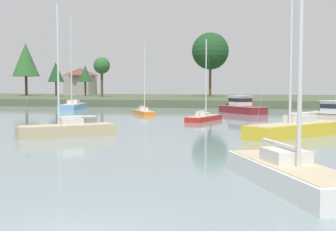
{
  "coord_description": "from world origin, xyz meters",
  "views": [
    {
      "loc": [
        5.04,
        -11.13,
        3.98
      ],
      "look_at": [
        -2.63,
        23.2,
        1.7
      ],
      "focal_mm": 50.39,
      "sensor_mm": 36.0,
      "label": 1
    }
  ],
  "objects_px": {
    "sailboat_orange": "(144,113)",
    "sailboat_sand": "(67,133)",
    "cruiser_maroon": "(238,109)",
    "sailboat_yellow": "(296,132)",
    "cruiser_cream": "(330,117)",
    "sailboat_red": "(204,119)",
    "sailboat_skyblue": "(73,107)",
    "sailboat_white": "(290,180)"
  },
  "relations": [
    {
      "from": "cruiser_maroon",
      "to": "sailboat_orange",
      "type": "bearing_deg",
      "value": -152.18
    },
    {
      "from": "cruiser_maroon",
      "to": "sailboat_skyblue",
      "type": "distance_m",
      "value": 27.93
    },
    {
      "from": "cruiser_maroon",
      "to": "sailboat_red",
      "type": "height_order",
      "value": "sailboat_red"
    },
    {
      "from": "cruiser_maroon",
      "to": "sailboat_sand",
      "type": "bearing_deg",
      "value": -107.23
    },
    {
      "from": "sailboat_orange",
      "to": "sailboat_sand",
      "type": "xyz_separation_m",
      "value": [
        1.61,
        -27.9,
        0.04
      ]
    },
    {
      "from": "sailboat_red",
      "to": "sailboat_sand",
      "type": "bearing_deg",
      "value": -113.59
    },
    {
      "from": "sailboat_orange",
      "to": "sailboat_white",
      "type": "bearing_deg",
      "value": -67.36
    },
    {
      "from": "sailboat_skyblue",
      "to": "cruiser_cream",
      "type": "relative_size",
      "value": 2.14
    },
    {
      "from": "sailboat_sand",
      "to": "cruiser_cream",
      "type": "bearing_deg",
      "value": 41.74
    },
    {
      "from": "sailboat_sand",
      "to": "sailboat_skyblue",
      "type": "bearing_deg",
      "value": 113.39
    },
    {
      "from": "sailboat_sand",
      "to": "sailboat_yellow",
      "type": "bearing_deg",
      "value": 13.84
    },
    {
      "from": "sailboat_yellow",
      "to": "sailboat_red",
      "type": "bearing_deg",
      "value": 123.39
    },
    {
      "from": "sailboat_skyblue",
      "to": "sailboat_red",
      "type": "distance_m",
      "value": 32.35
    },
    {
      "from": "sailboat_skyblue",
      "to": "cruiser_cream",
      "type": "xyz_separation_m",
      "value": [
        38.37,
        -19.84,
        0.25
      ]
    },
    {
      "from": "sailboat_orange",
      "to": "sailboat_yellow",
      "type": "height_order",
      "value": "sailboat_yellow"
    },
    {
      "from": "sailboat_orange",
      "to": "sailboat_yellow",
      "type": "xyz_separation_m",
      "value": [
        18.92,
        -23.64,
        0.11
      ]
    },
    {
      "from": "sailboat_yellow",
      "to": "cruiser_cream",
      "type": "height_order",
      "value": "sailboat_yellow"
    },
    {
      "from": "sailboat_sand",
      "to": "sailboat_red",
      "type": "height_order",
      "value": "sailboat_sand"
    },
    {
      "from": "sailboat_sand",
      "to": "cruiser_cream",
      "type": "xyz_separation_m",
      "value": [
        21.49,
        19.18,
        0.32
      ]
    },
    {
      "from": "cruiser_maroon",
      "to": "sailboat_yellow",
      "type": "bearing_deg",
      "value": -77.54
    },
    {
      "from": "sailboat_white",
      "to": "sailboat_yellow",
      "type": "height_order",
      "value": "sailboat_yellow"
    },
    {
      "from": "sailboat_white",
      "to": "sailboat_sand",
      "type": "bearing_deg",
      "value": 137.55
    },
    {
      "from": "cruiser_maroon",
      "to": "cruiser_cream",
      "type": "height_order",
      "value": "cruiser_maroon"
    },
    {
      "from": "cruiser_maroon",
      "to": "sailboat_skyblue",
      "type": "xyz_separation_m",
      "value": [
        -27.54,
        4.64,
        -0.21
      ]
    },
    {
      "from": "sailboat_white",
      "to": "sailboat_yellow",
      "type": "bearing_deg",
      "value": 86.69
    },
    {
      "from": "sailboat_red",
      "to": "cruiser_cream",
      "type": "bearing_deg",
      "value": 3.45
    },
    {
      "from": "sailboat_orange",
      "to": "sailboat_white",
      "type": "height_order",
      "value": "sailboat_white"
    },
    {
      "from": "sailboat_white",
      "to": "cruiser_maroon",
      "type": "xyz_separation_m",
      "value": [
        -5.55,
        49.2,
        0.26
      ]
    },
    {
      "from": "cruiser_cream",
      "to": "sailboat_sand",
      "type": "bearing_deg",
      "value": -138.26
    },
    {
      "from": "sailboat_orange",
      "to": "sailboat_sand",
      "type": "bearing_deg",
      "value": -86.7
    },
    {
      "from": "sailboat_sand",
      "to": "sailboat_red",
      "type": "xyz_separation_m",
      "value": [
        8.02,
        18.36,
        -0.04
      ]
    },
    {
      "from": "sailboat_sand",
      "to": "cruiser_cream",
      "type": "height_order",
      "value": "sailboat_sand"
    },
    {
      "from": "sailboat_sand",
      "to": "cruiser_maroon",
      "type": "bearing_deg",
      "value": 72.77
    },
    {
      "from": "sailboat_orange",
      "to": "sailboat_red",
      "type": "distance_m",
      "value": 13.55
    },
    {
      "from": "sailboat_white",
      "to": "cruiser_cream",
      "type": "bearing_deg",
      "value": 81.17
    },
    {
      "from": "cruiser_cream",
      "to": "sailboat_red",
      "type": "relative_size",
      "value": 0.77
    },
    {
      "from": "sailboat_skyblue",
      "to": "sailboat_white",
      "type": "bearing_deg",
      "value": -58.43
    },
    {
      "from": "sailboat_orange",
      "to": "sailboat_red",
      "type": "bearing_deg",
      "value": -44.73
    },
    {
      "from": "sailboat_orange",
      "to": "sailboat_skyblue",
      "type": "xyz_separation_m",
      "value": [
        -15.27,
        11.12,
        0.1
      ]
    },
    {
      "from": "sailboat_orange",
      "to": "cruiser_cream",
      "type": "relative_size",
      "value": 1.35
    },
    {
      "from": "sailboat_yellow",
      "to": "sailboat_skyblue",
      "type": "bearing_deg",
      "value": 134.53
    },
    {
      "from": "sailboat_sand",
      "to": "sailboat_skyblue",
      "type": "distance_m",
      "value": 42.51
    }
  ]
}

